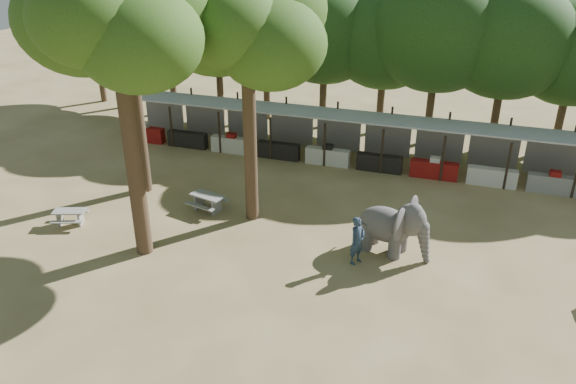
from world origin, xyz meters
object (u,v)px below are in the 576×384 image
(picnic_table_far, at_px, (208,200))
(handler, at_px, (357,241))
(yard_tree_back, at_px, (245,17))
(yard_tree_left, at_px, (125,15))
(picnic_table_near, at_px, (70,215))
(elephant, at_px, (394,226))
(yard_tree_center, at_px, (114,9))

(picnic_table_far, bearing_deg, handler, -2.50)
(yard_tree_back, relative_size, picnic_table_far, 6.25)
(yard_tree_left, xyz_separation_m, picnic_table_near, (-1.08, -4.28, -7.77))
(picnic_table_near, bearing_deg, yard_tree_back, 4.67)
(elephant, bearing_deg, picnic_table_near, -156.64)
(handler, bearing_deg, yard_tree_left, 101.83)
(yard_tree_center, height_order, elephant, yard_tree_center)
(picnic_table_near, xyz_separation_m, picnic_table_far, (5.05, 3.09, 0.07))
(yard_tree_center, bearing_deg, picnic_table_far, 75.78)
(picnic_table_near, bearing_deg, yard_tree_left, 55.65)
(yard_tree_center, xyz_separation_m, handler, (8.28, 1.66, -8.24))
(yard_tree_center, distance_m, picnic_table_far, 9.55)
(yard_tree_left, height_order, yard_tree_back, yard_tree_back)
(picnic_table_far, bearing_deg, yard_tree_center, -90.34)
(yard_tree_back, xyz_separation_m, handler, (5.28, -2.34, -7.58))
(handler, bearing_deg, yard_tree_center, 129.68)
(elephant, xyz_separation_m, picnic_table_far, (-8.49, 0.95, -0.67))
(handler, height_order, picnic_table_far, handler)
(handler, bearing_deg, elephant, -16.04)
(yard_tree_back, bearing_deg, yard_tree_center, -126.86)
(elephant, relative_size, picnic_table_near, 1.89)
(yard_tree_back, xyz_separation_m, picnic_table_near, (-7.08, -3.28, -8.11))
(picnic_table_far, bearing_deg, elephant, 7.52)
(yard_tree_left, bearing_deg, yard_tree_center, -59.04)
(yard_tree_back, bearing_deg, picnic_table_near, -155.16)
(yard_tree_left, height_order, handler, yard_tree_left)
(yard_tree_left, xyz_separation_m, handler, (11.28, -3.34, -7.24))
(yard_tree_center, xyz_separation_m, picnic_table_far, (0.97, 3.81, -8.71))
(picnic_table_far, bearing_deg, picnic_table_near, -134.65)
(yard_tree_center, xyz_separation_m, yard_tree_back, (3.00, 4.00, -0.67))
(yard_tree_back, bearing_deg, handler, -23.89)
(yard_tree_left, distance_m, picnic_table_far, 8.74)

